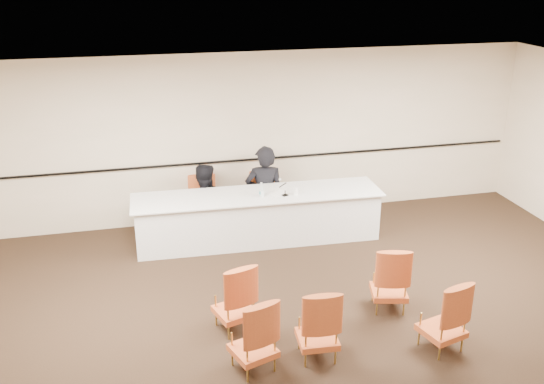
# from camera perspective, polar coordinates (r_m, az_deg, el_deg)

# --- Properties ---
(floor) EXTENTS (10.00, 10.00, 0.00)m
(floor) POSITION_cam_1_polar(r_m,az_deg,el_deg) (7.91, 5.02, -13.33)
(floor) COLOR black
(floor) RESTS_ON ground
(ceiling) EXTENTS (10.00, 10.00, 0.00)m
(ceiling) POSITION_cam_1_polar(r_m,az_deg,el_deg) (6.69, 5.84, 8.37)
(ceiling) COLOR white
(ceiling) RESTS_ON ground
(wall_back) EXTENTS (10.00, 0.04, 3.00)m
(wall_back) POSITION_cam_1_polar(r_m,az_deg,el_deg) (10.80, -1.45, 5.21)
(wall_back) COLOR beige
(wall_back) RESTS_ON ground
(wall_rail) EXTENTS (9.80, 0.04, 0.03)m
(wall_rail) POSITION_cam_1_polar(r_m,az_deg,el_deg) (10.88, -1.38, 3.13)
(wall_rail) COLOR black
(wall_rail) RESTS_ON wall_back
(panel_table) EXTENTS (4.16, 1.10, 0.83)m
(panel_table) POSITION_cam_1_polar(r_m,az_deg,el_deg) (10.15, -1.33, -2.38)
(panel_table) COLOR silver
(panel_table) RESTS_ON ground
(panelist_main) EXTENTS (0.76, 0.57, 1.89)m
(panelist_main) POSITION_cam_1_polar(r_m,az_deg,el_deg) (10.69, -0.69, -0.51)
(panelist_main) COLOR black
(panelist_main) RESTS_ON ground
(panelist_main_chair) EXTENTS (0.52, 0.52, 0.95)m
(panelist_main_chair) POSITION_cam_1_polar(r_m,az_deg,el_deg) (10.71, -0.69, -0.73)
(panelist_main_chair) COLOR #A33A1D
(panelist_main_chair) RESTS_ON ground
(panelist_second) EXTENTS (0.85, 0.69, 1.63)m
(panelist_second) POSITION_cam_1_polar(r_m,az_deg,el_deg) (10.60, -6.44, -1.57)
(panelist_second) COLOR black
(panelist_second) RESTS_ON ground
(panelist_second_chair) EXTENTS (0.52, 0.52, 0.95)m
(panelist_second_chair) POSITION_cam_1_polar(r_m,az_deg,el_deg) (10.57, -6.46, -1.16)
(panelist_second_chair) COLOR #A33A1D
(panelist_second_chair) RESTS_ON ground
(papers) EXTENTS (0.37, 0.33, 0.00)m
(papers) POSITION_cam_1_polar(r_m,az_deg,el_deg) (10.02, 0.59, -0.13)
(papers) COLOR white
(papers) RESTS_ON panel_table
(microphone) EXTENTS (0.16, 0.21, 0.27)m
(microphone) POSITION_cam_1_polar(r_m,az_deg,el_deg) (9.88, 1.24, 0.38)
(microphone) COLOR black
(microphone) RESTS_ON panel_table
(water_bottle) EXTENTS (0.09, 0.09, 0.24)m
(water_bottle) POSITION_cam_1_polar(r_m,az_deg,el_deg) (9.86, -1.00, 0.25)
(water_bottle) COLOR teal
(water_bottle) RESTS_ON panel_table
(drinking_glass) EXTENTS (0.09, 0.09, 0.10)m
(drinking_glass) POSITION_cam_1_polar(r_m,az_deg,el_deg) (9.87, -0.91, -0.16)
(drinking_glass) COLOR white
(drinking_glass) RESTS_ON panel_table
(coffee_cup) EXTENTS (0.10, 0.10, 0.12)m
(coffee_cup) POSITION_cam_1_polar(r_m,az_deg,el_deg) (9.95, 2.26, 0.08)
(coffee_cup) COLOR white
(coffee_cup) RESTS_ON panel_table
(aud_chair_front_left) EXTENTS (0.62, 0.62, 0.95)m
(aud_chair_front_left) POSITION_cam_1_polar(r_m,az_deg,el_deg) (7.78, -3.58, -9.75)
(aud_chair_front_left) COLOR #A33A1D
(aud_chair_front_left) RESTS_ON ground
(aud_chair_front_right) EXTENTS (0.61, 0.61, 0.95)m
(aud_chair_front_right) POSITION_cam_1_polar(r_m,az_deg,el_deg) (8.34, 11.02, -7.88)
(aud_chair_front_right) COLOR #A33A1D
(aud_chair_front_right) RESTS_ON ground
(aud_chair_back_left) EXTENTS (0.63, 0.63, 0.95)m
(aud_chair_back_left) POSITION_cam_1_polar(r_m,az_deg,el_deg) (7.08, -1.81, -13.18)
(aud_chair_back_left) COLOR #A33A1D
(aud_chair_back_left) RESTS_ON ground
(aud_chair_back_mid) EXTENTS (0.54, 0.54, 0.95)m
(aud_chair_back_mid) POSITION_cam_1_polar(r_m,az_deg,el_deg) (7.29, 4.32, -12.13)
(aud_chair_back_mid) COLOR #A33A1D
(aud_chair_back_mid) RESTS_ON ground
(aud_chair_back_right) EXTENTS (0.61, 0.61, 0.95)m
(aud_chair_back_right) POSITION_cam_1_polar(r_m,az_deg,el_deg) (7.69, 15.82, -11.03)
(aud_chair_back_right) COLOR #A33A1D
(aud_chair_back_right) RESTS_ON ground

